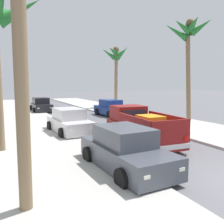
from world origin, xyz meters
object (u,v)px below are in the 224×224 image
object	(u,v)px
pickup_truck	(140,127)
car_right_near	(111,108)
car_left_near	(125,150)
car_left_far	(69,122)
palm_tree_left_fore	(189,37)
palm_tree_right_fore	(116,60)
car_left_mid	(41,105)

from	to	relation	value
pickup_truck	car_right_near	xyz separation A→B (m)	(3.06, 9.92, -0.09)
pickup_truck	car_right_near	size ratio (longest dim) A/B	1.24
pickup_truck	car_left_near	size ratio (longest dim) A/B	1.24
car_left_far	palm_tree_left_fore	world-z (taller)	palm_tree_left_fore
car_right_near	palm_tree_right_fore	size ratio (longest dim) A/B	0.57
pickup_truck	car_left_near	distance (m)	4.05
pickup_truck	car_left_far	bearing A→B (deg)	125.13
car_left_mid	car_left_near	bearing A→B (deg)	-90.43
car_left_near	car_left_mid	size ratio (longest dim) A/B	1.01
car_right_near	car_left_mid	size ratio (longest dim) A/B	1.01
car_left_mid	palm_tree_right_fore	bearing A→B (deg)	0.37
car_left_near	car_left_far	distance (m)	6.94
car_left_mid	palm_tree_left_fore	distance (m)	16.32
car_right_near	palm_tree_left_fore	size ratio (longest dim) A/B	0.53
car_left_near	car_right_near	world-z (taller)	same
palm_tree_right_fore	pickup_truck	bearing A→B (deg)	-112.57
car_left_near	car_right_near	size ratio (longest dim) A/B	1.00
car_left_near	car_left_mid	xyz separation A→B (m)	(0.14, 19.22, 0.00)
palm_tree_right_fore	car_left_mid	bearing A→B (deg)	-179.63
car_left_near	car_right_near	bearing A→B (deg)	66.58
palm_tree_left_fore	car_left_mid	bearing A→B (deg)	129.95
car_left_far	car_left_mid	bearing A→B (deg)	88.88
car_left_near	car_right_near	xyz separation A→B (m)	(5.65, 13.04, 0.00)
palm_tree_left_fore	car_right_near	bearing A→B (deg)	127.82
car_left_near	car_left_mid	world-z (taller)	same
pickup_truck	palm_tree_left_fore	bearing A→B (deg)	31.43
car_left_mid	car_left_far	bearing A→B (deg)	-91.12
palm_tree_left_fore	palm_tree_right_fore	world-z (taller)	palm_tree_left_fore
car_left_near	palm_tree_left_fore	size ratio (longest dim) A/B	0.53
car_left_near	palm_tree_right_fore	xyz separation A→B (m)	(9.30, 19.28, 5.26)
car_right_near	car_left_mid	xyz separation A→B (m)	(-5.51, 6.18, 0.00)
pickup_truck	car_left_mid	bearing A→B (deg)	98.63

